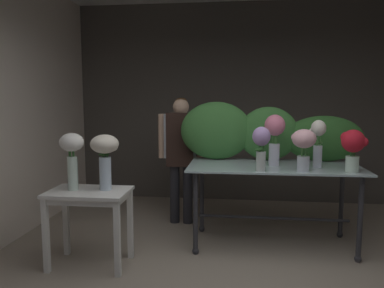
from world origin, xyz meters
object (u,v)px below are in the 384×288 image
(side_table_white, at_px, (89,202))
(vase_blush_lilies, at_px, (304,144))
(florist, at_px, (181,147))
(vase_lilac_stock, at_px, (261,144))
(vase_cream_lisianthus_tall, at_px, (105,153))
(display_table_glass, at_px, (273,179))
(vase_white_roses_tall, at_px, (72,153))
(vase_rosy_carnations, at_px, (275,134))
(vase_crimson_tulips, at_px, (353,146))
(vase_ivory_freesia, at_px, (318,140))

(side_table_white, relative_size, vase_blush_lilies, 1.83)
(florist, height_order, vase_lilac_stock, florist)
(vase_cream_lisianthus_tall, bearing_deg, vase_lilac_stock, 11.96)
(display_table_glass, xyz_separation_m, vase_white_roses_tall, (-1.90, -0.70, 0.34))
(vase_rosy_carnations, relative_size, vase_lilac_stock, 1.24)
(side_table_white, bearing_deg, florist, 63.00)
(vase_blush_lilies, xyz_separation_m, vase_cream_lisianthus_tall, (-1.85, -0.37, -0.07))
(vase_lilac_stock, relative_size, vase_blush_lilies, 1.06)
(vase_lilac_stock, bearing_deg, vase_blush_lilies, 8.48)
(vase_rosy_carnations, xyz_separation_m, vase_white_roses_tall, (-1.90, -0.69, -0.13))
(vase_blush_lilies, xyz_separation_m, vase_white_roses_tall, (-2.15, -0.41, -0.06))
(side_table_white, height_order, vase_crimson_tulips, vase_crimson_tulips)
(florist, distance_m, vase_white_roses_tall, 1.56)
(display_table_glass, bearing_deg, side_table_white, -158.11)
(side_table_white, height_order, florist, florist)
(display_table_glass, height_order, vase_cream_lisianthus_tall, vase_cream_lisianthus_tall)
(vase_rosy_carnations, bearing_deg, vase_crimson_tulips, -20.91)
(florist, bearing_deg, vase_rosy_carnations, -30.17)
(vase_white_roses_tall, bearing_deg, florist, 58.13)
(display_table_glass, distance_m, vase_cream_lisianthus_tall, 1.77)
(florist, height_order, vase_blush_lilies, florist)
(vase_rosy_carnations, bearing_deg, vase_ivory_freesia, -8.71)
(vase_blush_lilies, bearing_deg, florist, 145.83)
(florist, height_order, vase_ivory_freesia, florist)
(vase_ivory_freesia, bearing_deg, florist, 155.29)
(display_table_glass, relative_size, vase_cream_lisianthus_tall, 3.43)
(vase_rosy_carnations, bearing_deg, florist, 149.83)
(vase_blush_lilies, distance_m, vase_white_roses_tall, 2.19)
(vase_lilac_stock, bearing_deg, florist, 133.78)
(vase_rosy_carnations, height_order, vase_lilac_stock, vase_rosy_carnations)
(vase_crimson_tulips, bearing_deg, vase_rosy_carnations, 159.09)
(vase_ivory_freesia, distance_m, vase_crimson_tulips, 0.35)
(vase_lilac_stock, relative_size, vase_ivory_freesia, 0.89)
(side_table_white, distance_m, vase_white_roses_tall, 0.48)
(vase_rosy_carnations, height_order, vase_crimson_tulips, vase_rosy_carnations)
(vase_rosy_carnations, xyz_separation_m, vase_ivory_freesia, (0.43, -0.07, -0.05))
(display_table_glass, bearing_deg, vase_white_roses_tall, -159.67)
(vase_rosy_carnations, distance_m, vase_white_roses_tall, 2.03)
(florist, distance_m, vase_lilac_stock, 1.35)
(vase_cream_lisianthus_tall, bearing_deg, vase_crimson_tulips, 9.18)
(display_table_glass, relative_size, vase_blush_lilies, 4.38)
(vase_rosy_carnations, bearing_deg, display_table_glass, 89.24)
(vase_rosy_carnations, relative_size, vase_crimson_tulips, 1.31)
(vase_rosy_carnations, distance_m, vase_blush_lilies, 0.38)
(vase_blush_lilies, relative_size, vase_crimson_tulips, 1.00)
(display_table_glass, bearing_deg, vase_blush_lilies, -49.15)
(vase_ivory_freesia, bearing_deg, vase_white_roses_tall, -164.96)
(display_table_glass, bearing_deg, vase_rosy_carnations, -90.76)
(vase_ivory_freesia, bearing_deg, vase_lilac_stock, -155.07)
(vase_ivory_freesia, bearing_deg, vase_cream_lisianthus_tall, -164.13)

